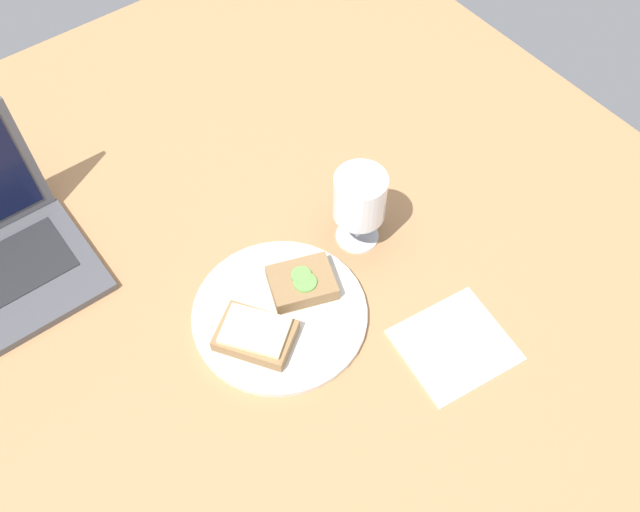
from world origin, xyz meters
The scene contains 6 objects.
wooden_table centered at (0.00, 0.00, 1.50)cm, with size 140.00×140.00×3.00cm, color #B27F51.
plate centered at (-1.04, -7.26, 3.55)cm, with size 25.23×25.23×1.11cm, color silver.
sandwich_with_cheese centered at (-6.12, -8.75, 5.43)cm, with size 11.92×12.77×2.80cm.
sandwich_with_cucumber centered at (4.05, -5.78, 5.40)cm, with size 11.14×9.94×2.84cm.
wine_glass centered at (16.81, -2.86, 12.02)cm, with size 7.80×7.80×13.61cm.
napkin centered at (15.76, -25.97, 3.20)cm, with size 14.71×13.52×0.40cm, color white.
Camera 1 is at (-27.31, -51.45, 92.60)cm, focal length 40.00 mm.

